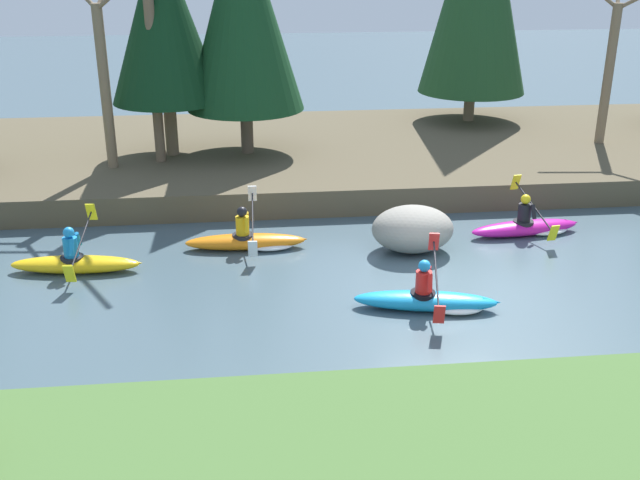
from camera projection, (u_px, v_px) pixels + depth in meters
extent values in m
plane|color=#425660|center=(452.00, 288.00, 15.02)|extent=(90.00, 90.00, 0.00)
cube|color=brown|center=(374.00, 153.00, 23.25)|extent=(44.00, 9.40, 0.70)
cylinder|color=#7A664C|center=(171.00, 128.00, 21.53)|extent=(0.36, 0.36, 1.55)
cone|color=#0F3319|center=(163.00, 17.00, 20.38)|extent=(3.11, 3.11, 4.62)
cylinder|color=brown|center=(247.00, 131.00, 21.79)|extent=(0.36, 0.36, 1.29)
cone|color=#143D1E|center=(242.00, 9.00, 20.53)|extent=(3.35, 3.35, 5.52)
cylinder|color=#7A664C|center=(469.00, 106.00, 25.77)|extent=(0.36, 0.36, 0.99)
cylinder|color=#7A664C|center=(105.00, 88.00, 19.81)|extent=(0.28, 0.28, 4.32)
cylinder|color=brown|center=(153.00, 59.00, 20.12)|extent=(0.28, 0.28, 5.68)
cylinder|color=#7A664C|center=(608.00, 75.00, 22.32)|extent=(0.28, 0.28, 4.12)
ellipsoid|color=#C61999|center=(525.00, 228.00, 17.71)|extent=(2.76, 0.96, 0.34)
cone|color=#C61999|center=(572.00, 223.00, 17.98)|extent=(0.37, 0.25, 0.20)
cylinder|color=black|center=(523.00, 222.00, 17.64)|extent=(0.54, 0.54, 0.08)
cylinder|color=black|center=(524.00, 212.00, 17.55)|extent=(0.34, 0.34, 0.42)
sphere|color=yellow|center=(526.00, 199.00, 17.43)|extent=(0.26, 0.26, 0.23)
cylinder|color=black|center=(524.00, 205.00, 17.76)|extent=(0.12, 0.24, 0.35)
cylinder|color=black|center=(534.00, 212.00, 17.32)|extent=(0.12, 0.24, 0.35)
cylinder|color=black|center=(534.00, 206.00, 17.55)|extent=(0.29, 1.90, 0.65)
cube|color=yellow|center=(516.00, 182.00, 18.30)|extent=(0.22, 0.18, 0.41)
cube|color=yellow|center=(553.00, 233.00, 16.81)|extent=(0.22, 0.18, 0.41)
ellipsoid|color=white|center=(545.00, 229.00, 17.86)|extent=(1.18, 0.84, 0.18)
ellipsoid|color=#1993D6|center=(425.00, 301.00, 14.12)|extent=(2.76, 1.08, 0.34)
cone|color=#1993D6|center=(492.00, 302.00, 14.03)|extent=(0.38, 0.26, 0.20)
cylinder|color=black|center=(423.00, 294.00, 14.07)|extent=(0.56, 0.56, 0.08)
cylinder|color=red|center=(424.00, 282.00, 13.98)|extent=(0.35, 0.35, 0.42)
sphere|color=#1E89D1|center=(424.00, 266.00, 13.86)|extent=(0.27, 0.27, 0.23)
cylinder|color=red|center=(428.00, 272.00, 14.16)|extent=(0.13, 0.24, 0.35)
cylinder|color=red|center=(430.00, 283.00, 13.72)|extent=(0.13, 0.24, 0.35)
cylinder|color=black|center=(436.00, 276.00, 13.92)|extent=(0.38, 1.89, 0.65)
cube|color=red|center=(434.00, 242.00, 14.68)|extent=(0.23, 0.19, 0.41)
cube|color=red|center=(439.00, 314.00, 13.15)|extent=(0.23, 0.19, 0.41)
ellipsoid|color=white|center=(454.00, 306.00, 14.11)|extent=(1.21, 0.89, 0.18)
ellipsoid|color=orange|center=(245.00, 242.00, 16.90)|extent=(2.72, 0.68, 0.34)
cone|color=orange|center=(300.00, 239.00, 16.98)|extent=(0.36, 0.21, 0.20)
cylinder|color=black|center=(243.00, 236.00, 16.84)|extent=(0.49, 0.49, 0.08)
cylinder|color=yellow|center=(242.00, 225.00, 16.75)|extent=(0.31, 0.31, 0.42)
sphere|color=black|center=(242.00, 212.00, 16.63)|extent=(0.24, 0.24, 0.23)
cylinder|color=yellow|center=(247.00, 218.00, 16.95)|extent=(0.10, 0.23, 0.35)
cylinder|color=yellow|center=(247.00, 225.00, 16.50)|extent=(0.10, 0.23, 0.35)
cylinder|color=black|center=(253.00, 220.00, 16.72)|extent=(0.09, 1.91, 0.65)
cube|color=white|center=(252.00, 193.00, 17.48)|extent=(0.20, 0.16, 0.41)
cube|color=white|center=(253.00, 249.00, 15.95)|extent=(0.20, 0.16, 0.41)
ellipsoid|color=white|center=(270.00, 244.00, 16.97)|extent=(1.12, 0.73, 0.18)
ellipsoid|color=yellow|center=(75.00, 264.00, 15.72)|extent=(2.74, 0.83, 0.34)
cone|color=yellow|center=(134.00, 263.00, 15.73)|extent=(0.37, 0.23, 0.20)
cylinder|color=black|center=(72.00, 258.00, 15.66)|extent=(0.52, 0.52, 0.08)
cylinder|color=#1984CC|center=(71.00, 247.00, 15.57)|extent=(0.33, 0.33, 0.42)
sphere|color=#1E89D1|center=(69.00, 232.00, 15.45)|extent=(0.25, 0.25, 0.23)
cylinder|color=#1984CC|center=(78.00, 239.00, 15.76)|extent=(0.11, 0.23, 0.35)
cylinder|color=#1984CC|center=(72.00, 247.00, 15.32)|extent=(0.11, 0.23, 0.35)
cylinder|color=black|center=(81.00, 241.00, 15.53)|extent=(0.20, 1.91, 0.65)
cube|color=yellow|center=(91.00, 212.00, 16.29)|extent=(0.21, 0.18, 0.41)
cube|color=yellow|center=(69.00, 274.00, 14.76)|extent=(0.21, 0.18, 0.41)
ellipsoid|color=gray|center=(413.00, 229.00, 16.67)|extent=(1.83, 1.44, 1.04)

